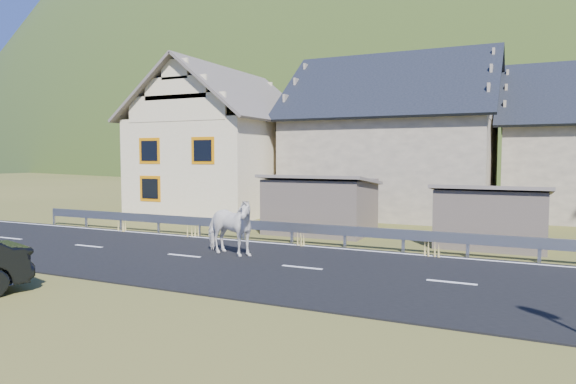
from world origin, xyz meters
The scene contains 11 objects.
ground centered at (0.00, 0.00, 0.00)m, with size 160.00×160.00×0.00m, color #3F461A.
road centered at (0.00, 0.00, 0.02)m, with size 60.00×7.00×0.04m, color black.
lane_markings centered at (0.00, 0.00, 0.04)m, with size 60.00×6.60×0.01m, color silver.
guardrail centered at (0.00, 3.68, 0.56)m, with size 28.10×0.09×0.75m.
shed_left centered at (-2.00, 6.50, 1.10)m, with size 4.30×3.30×2.40m, color #68594D.
shed_right centered at (4.50, 6.00, 1.00)m, with size 3.80×2.90×2.20m, color #68594D.
house_cream centered at (-10.00, 12.00, 4.36)m, with size 7.80×9.80×8.30m.
house_stone_a centered at (-1.00, 15.00, 4.63)m, with size 10.80×9.80×8.90m.
mountain centered at (5.00, 180.00, -20.00)m, with size 440.00×280.00×260.00m, color #2A3C12.
conifer_patch centered at (-55.00, 110.00, 6.00)m, with size 76.00×50.00×28.00m, color black.
horse centered at (-2.81, 0.68, 0.94)m, with size 2.13×0.97×1.80m, color white.
Camera 1 is at (5.60, -12.92, 3.13)m, focal length 32.00 mm.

